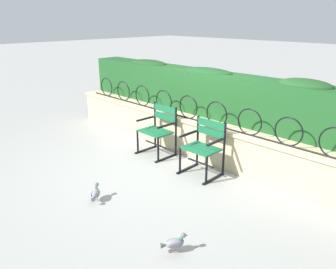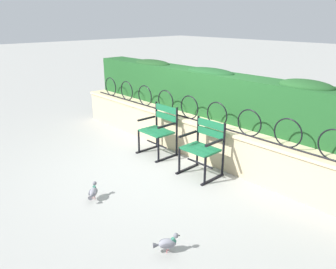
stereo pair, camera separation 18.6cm
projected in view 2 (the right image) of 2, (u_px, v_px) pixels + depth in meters
The scene contains 8 objects.
ground_plane at pixel (163, 167), 5.57m from camera, with size 60.00×60.00×0.00m, color #9E9E99.
stone_wall at pixel (196, 137), 5.96m from camera, with size 6.60×0.41×0.67m.
iron_arch_fence at pixel (190, 108), 5.81m from camera, with size 6.07×0.02×0.42m.
hedge_row at pixel (214, 92), 6.00m from camera, with size 6.46×0.54×0.86m.
park_chair_left at pixel (160, 129), 5.98m from camera, with size 0.60×0.53×0.90m.
park_chair_right at pixel (204, 146), 5.19m from camera, with size 0.58×0.53×0.87m.
pigeon_near_chairs at pixel (93, 192), 4.55m from camera, with size 0.23×0.24×0.22m.
pigeon_far_side at pixel (167, 243), 3.52m from camera, with size 0.20×0.26×0.22m.
Camera 2 is at (3.79, -3.37, 2.37)m, focal length 35.55 mm.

